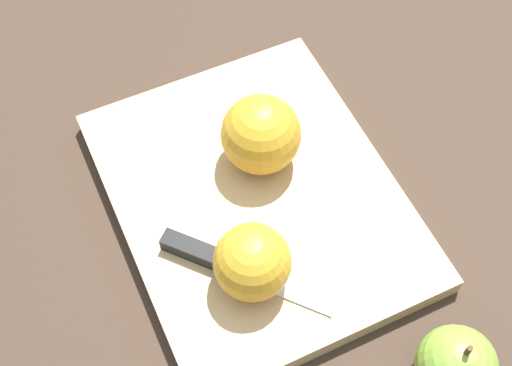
{
  "coord_description": "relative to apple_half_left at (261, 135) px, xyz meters",
  "views": [
    {
      "loc": [
        0.32,
        -0.19,
        0.65
      ],
      "look_at": [
        0.0,
        0.0,
        0.04
      ],
      "focal_mm": 50.0,
      "sensor_mm": 36.0,
      "label": 1
    }
  ],
  "objects": [
    {
      "name": "apple_whole",
      "position": [
        0.28,
        0.03,
        -0.03
      ],
      "size": [
        0.07,
        0.07,
        0.08
      ],
      "color": "olive",
      "rests_on": "ground_plane"
    },
    {
      "name": "cutting_board",
      "position": [
        0.04,
        -0.03,
        -0.05
      ],
      "size": [
        0.37,
        0.31,
        0.02
      ],
      "color": "tan",
      "rests_on": "ground_plane"
    },
    {
      "name": "apple_half_right",
      "position": [
        0.11,
        -0.08,
        -0.0
      ],
      "size": [
        0.07,
        0.07,
        0.07
      ],
      "rotation": [
        0.0,
        0.0,
        3.99
      ],
      "color": "gold",
      "rests_on": "cutting_board"
    },
    {
      "name": "ground_plane",
      "position": [
        0.04,
        -0.03,
        -0.06
      ],
      "size": [
        4.0,
        4.0,
        0.0
      ],
      "primitive_type": "plane",
      "color": "#38281E"
    },
    {
      "name": "apple_half_left",
      "position": [
        0.0,
        0.0,
        0.0
      ],
      "size": [
        0.08,
        0.08,
        0.08
      ],
      "rotation": [
        0.0,
        0.0,
        0.88
      ],
      "color": "gold",
      "rests_on": "cutting_board"
    },
    {
      "name": "knife",
      "position": [
        0.08,
        -0.1,
        -0.03
      ],
      "size": [
        0.15,
        0.12,
        0.02
      ],
      "rotation": [
        0.0,
        0.0,
        0.63
      ],
      "color": "silver",
      "rests_on": "cutting_board"
    }
  ]
}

